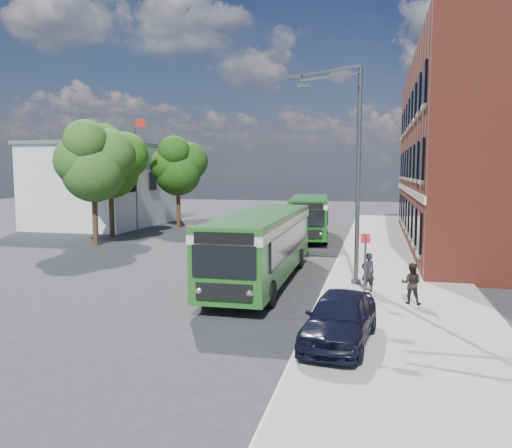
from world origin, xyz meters
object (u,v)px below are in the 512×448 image
(bus_front, at_px, (263,240))
(bus_rear, at_px, (309,213))
(street_lamp, at_px, (349,172))
(parked_car, at_px, (340,318))

(bus_front, relative_size, bus_rear, 1.22)
(street_lamp, bearing_deg, parked_car, -88.28)
(bus_front, xyz_separation_m, parked_car, (3.91, -7.75, -0.98))
(bus_front, bearing_deg, parked_car, -63.21)
(bus_front, relative_size, parked_car, 2.96)
(bus_front, xyz_separation_m, bus_rear, (0.08, 14.65, -0.00))
(bus_rear, bearing_deg, bus_front, -90.33)
(street_lamp, distance_m, bus_front, 4.72)
(street_lamp, height_order, bus_rear, street_lamp)
(street_lamp, relative_size, parked_car, 2.16)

